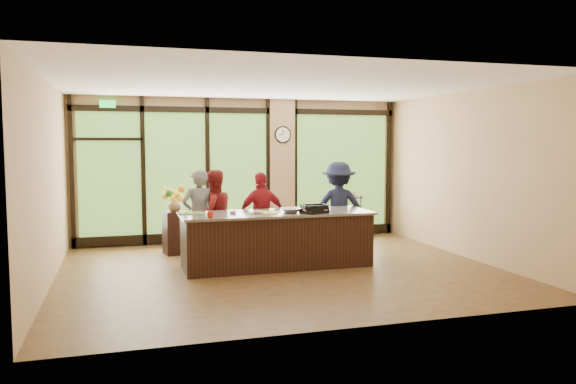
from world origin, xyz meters
TOP-DOWN VIEW (x-y plane):
  - floor at (0.00, 0.00)m, footprint 7.00×7.00m
  - ceiling at (0.00, 0.00)m, footprint 7.00×7.00m
  - back_wall at (0.00, 3.00)m, footprint 7.00×0.00m
  - left_wall at (-3.50, 0.00)m, footprint 0.00×6.00m
  - right_wall at (3.50, 0.00)m, footprint 0.00×6.00m
  - window_wall at (0.16, 2.95)m, footprint 6.90×0.12m
  - island_base at (0.00, 0.30)m, footprint 3.10×1.00m
  - countertop at (0.00, 0.30)m, footprint 3.20×1.10m
  - wall_clock at (0.85, 2.87)m, footprint 0.36×0.04m
  - cook_left at (-1.20, 1.06)m, footprint 0.65×0.49m
  - cook_midleft at (-0.93, 1.16)m, footprint 0.93×0.82m
  - cook_midright at (-0.06, 1.08)m, footprint 0.94×0.46m
  - cook_right at (1.45, 1.15)m, footprint 1.23×0.88m
  - roasting_pan at (0.56, -0.01)m, footprint 0.49×0.45m
  - mixing_bowl at (0.20, 0.15)m, footprint 0.35×0.35m
  - cutting_board_left at (-1.39, 0.50)m, footprint 0.50×0.43m
  - cutting_board_center at (-0.20, 0.28)m, footprint 0.52×0.46m
  - cutting_board_right at (0.70, 0.31)m, footprint 0.44×0.39m
  - prep_bowl_near at (-0.35, 0.17)m, footprint 0.20×0.20m
  - prep_bowl_mid at (-0.74, 0.33)m, footprint 0.14×0.14m
  - prep_bowl_far at (0.78, 0.57)m, footprint 0.15×0.15m
  - red_ramekin at (-1.17, -0.11)m, footprint 0.11×0.11m
  - flower_stand at (-1.53, 1.87)m, footprint 0.46×0.46m
  - flower_vase at (-1.53, 1.87)m, footprint 0.35×0.35m
  - bar_cart at (2.21, 2.75)m, footprint 0.73×0.42m

SIDE VIEW (x-z plane):
  - floor at x=0.00m, z-range 0.00..0.00m
  - flower_stand at x=-1.53m, z-range 0.00..0.80m
  - island_base at x=0.00m, z-range 0.00..0.88m
  - bar_cart at x=2.21m, z-range 0.10..1.09m
  - cook_midright at x=-0.06m, z-range 0.00..1.55m
  - cook_midleft at x=-0.93m, z-range 0.00..1.60m
  - cook_left at x=-1.20m, z-range 0.00..1.62m
  - cook_right at x=1.45m, z-range 0.00..1.72m
  - countertop at x=0.00m, z-range 0.88..0.92m
  - cutting_board_right at x=0.70m, z-range 0.92..0.93m
  - cutting_board_left at x=-1.39m, z-range 0.92..0.93m
  - cutting_board_center at x=-0.20m, z-range 0.92..0.93m
  - prep_bowl_far at x=0.78m, z-range 0.92..0.95m
  - flower_vase at x=-1.53m, z-range 0.80..1.08m
  - prep_bowl_mid at x=-0.74m, z-range 0.92..0.96m
  - prep_bowl_near at x=-0.35m, z-range 0.92..0.97m
  - roasting_pan at x=0.56m, z-range 0.92..0.99m
  - mixing_bowl at x=0.20m, z-range 0.92..1.00m
  - red_ramekin at x=-1.17m, z-range 0.92..1.01m
  - window_wall at x=0.16m, z-range -0.11..2.89m
  - back_wall at x=0.00m, z-range -2.00..5.00m
  - left_wall at x=-3.50m, z-range -1.50..4.50m
  - right_wall at x=3.50m, z-range -1.50..4.50m
  - wall_clock at x=0.85m, z-range 2.07..2.43m
  - ceiling at x=0.00m, z-range 3.00..3.00m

